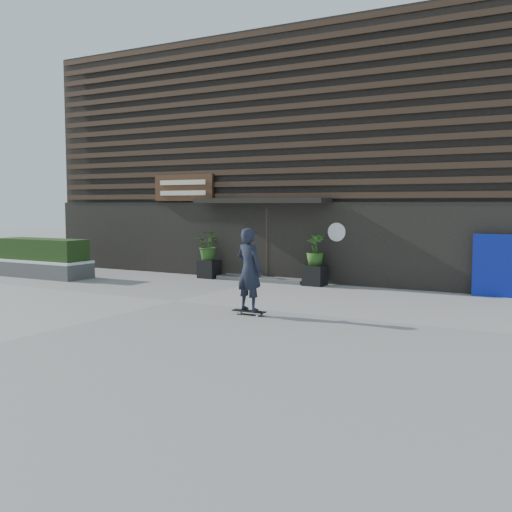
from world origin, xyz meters
The scene contains 12 objects.
ground centered at (0.00, 0.00, 0.00)m, with size 80.00×80.00×0.00m, color #999691.
entrance_step centered at (0.00, 4.60, 0.06)m, with size 3.00×0.80×0.12m, color #52524F.
planter_pot_left centered at (-1.90, 4.40, 0.30)m, with size 0.60×0.60×0.60m, color black.
bamboo_left centered at (-1.90, 4.40, 1.08)m, with size 0.86×0.75×0.96m, color #2D591E.
planter_pot_right centered at (1.90, 4.40, 0.30)m, with size 0.60×0.60×0.60m, color black.
bamboo_right centered at (1.90, 4.40, 1.08)m, with size 0.54×0.54×0.96m, color #2D591E.
raised_bed centered at (-6.94, 1.93, 0.25)m, with size 3.50×1.20×0.50m, color #494947.
snow_layer centered at (-6.94, 1.93, 0.54)m, with size 3.50×1.20×0.08m, color white.
hedge centered at (-6.94, 1.93, 0.93)m, with size 3.30×1.00×0.70m, color #1B3413.
blue_tarp centered at (7.24, 4.70, 0.83)m, with size 1.76×0.12×1.65m, color #0B1898.
building centered at (0.00, 9.96, 3.99)m, with size 18.00×11.00×8.00m.
skateboarder centered at (2.55, -0.72, 1.00)m, with size 0.78×0.57×1.93m.
Camera 1 is at (9.00, -12.01, 2.45)m, focal length 41.86 mm.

